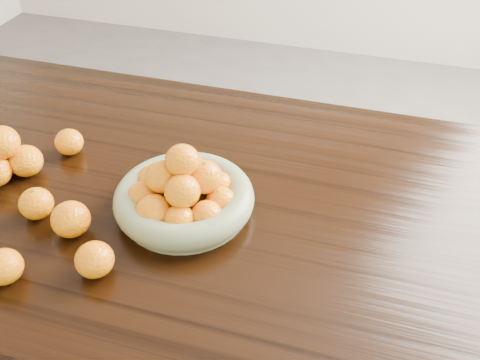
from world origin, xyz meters
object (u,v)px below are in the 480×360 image
(loose_orange_0, at_px, (36,204))
(orange_pyramid, at_px, (6,156))
(dining_table, at_px, (236,229))
(fruit_bowl, at_px, (183,194))

(loose_orange_0, bearing_deg, orange_pyramid, 143.31)
(dining_table, distance_m, loose_orange_0, 0.46)
(dining_table, distance_m, fruit_bowl, 0.18)
(fruit_bowl, distance_m, orange_pyramid, 0.45)
(orange_pyramid, height_order, loose_orange_0, orange_pyramid)
(fruit_bowl, relative_size, orange_pyramid, 2.02)
(dining_table, bearing_deg, fruit_bowl, -147.60)
(loose_orange_0, bearing_deg, fruit_bowl, 19.64)
(fruit_bowl, xyz_separation_m, orange_pyramid, (-0.45, 0.00, 0.01))
(dining_table, relative_size, loose_orange_0, 26.52)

